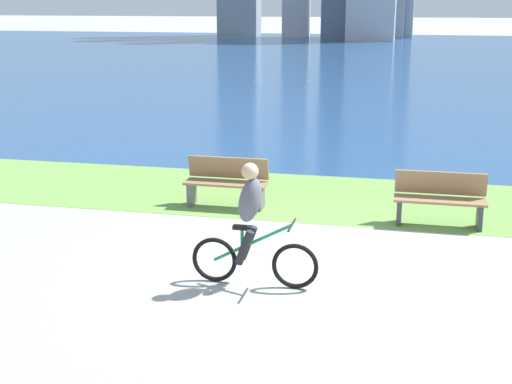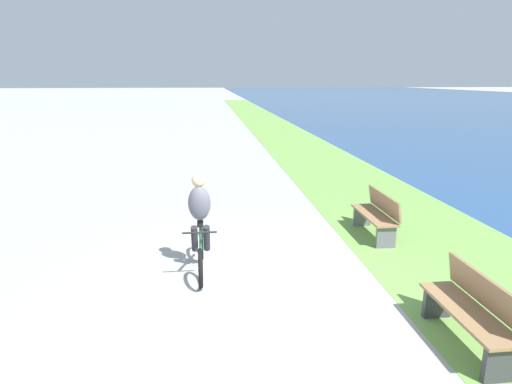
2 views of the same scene
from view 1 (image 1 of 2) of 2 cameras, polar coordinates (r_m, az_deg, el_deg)
ground_plane at (r=10.37m, az=5.09°, el=-5.58°), size 300.00×300.00×0.00m
grass_strip_bayside at (r=13.63m, az=7.07°, el=-0.53°), size 120.00×3.41×0.01m
bay_water_surface at (r=47.75m, az=11.44°, el=10.47°), size 300.00×65.63×0.00m
cyclist_lead at (r=9.26m, az=-0.38°, el=-2.66°), size 1.71×0.52×1.66m
bench_near_path at (r=12.94m, az=-2.38°, el=0.77°), size 1.50×0.47×0.90m
bench_far_along_path at (r=12.23m, az=14.52°, el=-0.57°), size 1.50×0.47×0.90m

